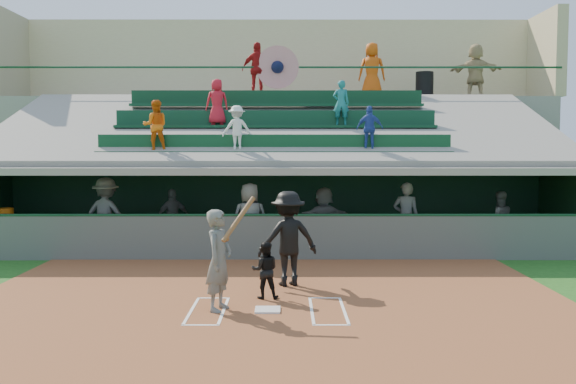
{
  "coord_description": "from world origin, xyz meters",
  "views": [
    {
      "loc": [
        0.32,
        -10.74,
        2.8
      ],
      "look_at": [
        0.35,
        3.5,
        1.8
      ],
      "focal_mm": 40.0,
      "sensor_mm": 36.0,
      "label": 1
    }
  ],
  "objects_px": {
    "batter_at_plate": "(219,260)",
    "water_cooler": "(5,216)",
    "home_plate": "(268,310)",
    "trash_bin": "(424,85)",
    "white_table": "(8,237)",
    "catcher": "(265,270)"
  },
  "relations": [
    {
      "from": "batter_at_plate",
      "to": "water_cooler",
      "type": "height_order",
      "value": "batter_at_plate"
    },
    {
      "from": "batter_at_plate",
      "to": "home_plate",
      "type": "bearing_deg",
      "value": -2.34
    },
    {
      "from": "water_cooler",
      "to": "trash_bin",
      "type": "relative_size",
      "value": 0.43
    },
    {
      "from": "white_table",
      "to": "catcher",
      "type": "bearing_deg",
      "value": -53.29
    },
    {
      "from": "batter_at_plate",
      "to": "catcher",
      "type": "height_order",
      "value": "batter_at_plate"
    },
    {
      "from": "catcher",
      "to": "white_table",
      "type": "bearing_deg",
      "value": -38.57
    },
    {
      "from": "home_plate",
      "to": "water_cooler",
      "type": "distance_m",
      "value": 9.41
    },
    {
      "from": "home_plate",
      "to": "catcher",
      "type": "distance_m",
      "value": 1.03
    },
    {
      "from": "white_table",
      "to": "trash_bin",
      "type": "bearing_deg",
      "value": 13.1
    },
    {
      "from": "batter_at_plate",
      "to": "white_table",
      "type": "xyz_separation_m",
      "value": [
        -6.26,
        6.13,
        -0.48
      ]
    },
    {
      "from": "home_plate",
      "to": "white_table",
      "type": "xyz_separation_m",
      "value": [
        -7.08,
        6.17,
        0.37
      ]
    },
    {
      "from": "white_table",
      "to": "water_cooler",
      "type": "relative_size",
      "value": 2.0
    },
    {
      "from": "home_plate",
      "to": "catcher",
      "type": "relative_size",
      "value": 0.41
    },
    {
      "from": "water_cooler",
      "to": "home_plate",
      "type": "bearing_deg",
      "value": -40.62
    },
    {
      "from": "home_plate",
      "to": "catcher",
      "type": "bearing_deg",
      "value": 94.89
    },
    {
      "from": "batter_at_plate",
      "to": "white_table",
      "type": "height_order",
      "value": "batter_at_plate"
    },
    {
      "from": "home_plate",
      "to": "water_cooler",
      "type": "bearing_deg",
      "value": 139.38
    },
    {
      "from": "home_plate",
      "to": "white_table",
      "type": "bearing_deg",
      "value": 138.97
    },
    {
      "from": "catcher",
      "to": "trash_bin",
      "type": "bearing_deg",
      "value": -115.68
    },
    {
      "from": "white_table",
      "to": "water_cooler",
      "type": "bearing_deg",
      "value": -119.98
    },
    {
      "from": "white_table",
      "to": "trash_bin",
      "type": "distance_m",
      "value": 15.12
    },
    {
      "from": "catcher",
      "to": "trash_bin",
      "type": "distance_m",
      "value": 14.26
    }
  ]
}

